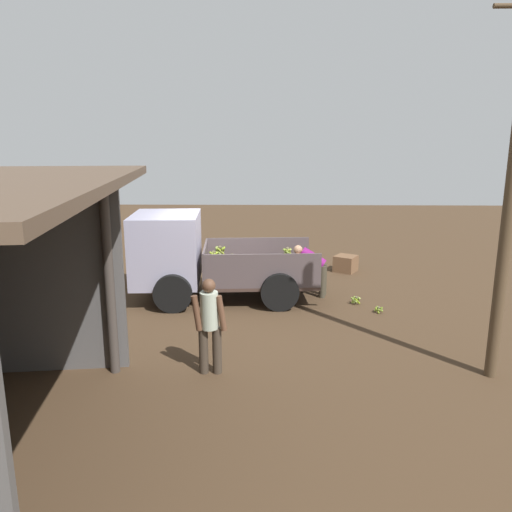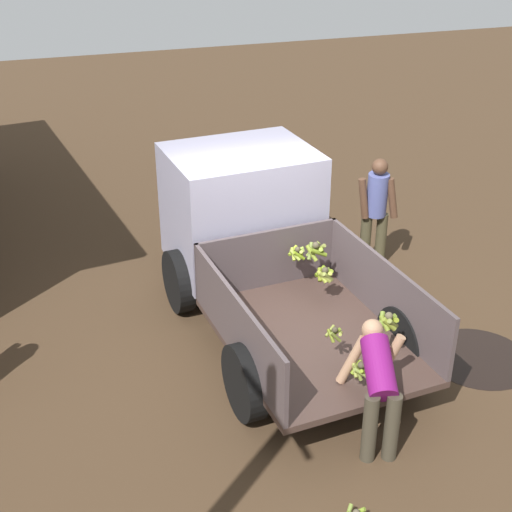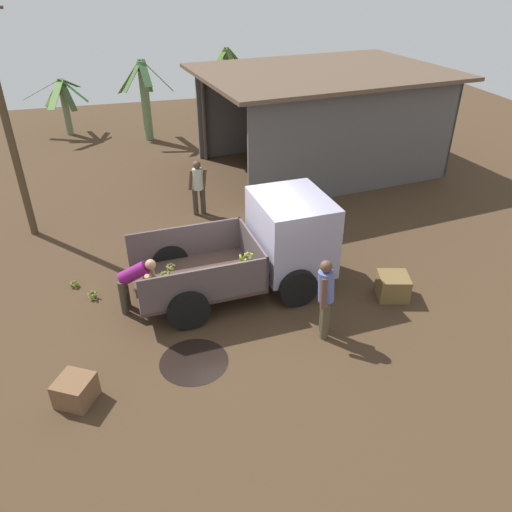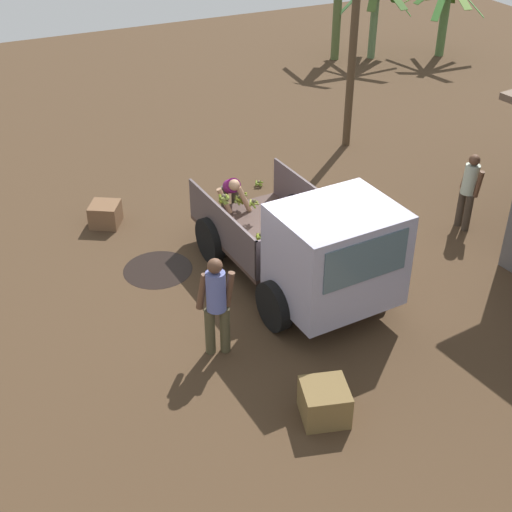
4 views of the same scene
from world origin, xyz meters
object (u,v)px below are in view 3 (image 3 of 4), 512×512
at_px(banana_bunch_on_ground_0, 74,284).
at_px(cargo_truck, 275,240).
at_px(utility_pole, 6,122).
at_px(wooden_crate_0, 75,390).
at_px(person_foreground_visitor, 325,295).
at_px(person_bystander_near_shed, 198,185).
at_px(banana_bunch_on_ground_1, 92,295).
at_px(person_worker_loading, 134,280).
at_px(wooden_crate_1, 393,286).

bearing_deg(banana_bunch_on_ground_0, cargo_truck, -12.25).
height_order(utility_pole, wooden_crate_0, utility_pole).
bearing_deg(person_foreground_visitor, cargo_truck, -63.38).
relative_size(person_bystander_near_shed, banana_bunch_on_ground_1, 6.56).
relative_size(person_bystander_near_shed, wooden_crate_0, 2.81).
relative_size(person_foreground_visitor, banana_bunch_on_ground_0, 8.17).
relative_size(person_worker_loading, banana_bunch_on_ground_1, 5.05).
xyz_separation_m(person_foreground_visitor, banana_bunch_on_ground_0, (-4.90, 3.05, -0.87)).
xyz_separation_m(banana_bunch_on_ground_0, wooden_crate_0, (0.19, -3.61, 0.15)).
xyz_separation_m(person_worker_loading, person_bystander_near_shed, (2.07, 4.30, 0.14)).
relative_size(cargo_truck, person_bystander_near_shed, 2.75).
bearing_deg(person_bystander_near_shed, wooden_crate_1, -147.38).
height_order(person_foreground_visitor, person_worker_loading, person_foreground_visitor).
distance_m(person_worker_loading, wooden_crate_0, 2.68).
bearing_deg(person_foreground_visitor, wooden_crate_1, -141.54).
height_order(banana_bunch_on_ground_1, wooden_crate_1, wooden_crate_1).
bearing_deg(banana_bunch_on_ground_0, person_worker_loading, -42.71).
bearing_deg(wooden_crate_0, person_foreground_visitor, 6.75).
bearing_deg(banana_bunch_on_ground_0, wooden_crate_0, -86.96).
height_order(utility_pole, banana_bunch_on_ground_0, utility_pole).
bearing_deg(person_worker_loading, cargo_truck, 19.57).
bearing_deg(banana_bunch_on_ground_0, person_bystander_near_shed, 41.43).
bearing_deg(utility_pole, person_bystander_near_shed, 0.13).
height_order(cargo_truck, wooden_crate_1, cargo_truck).
bearing_deg(person_foreground_visitor, banana_bunch_on_ground_1, -12.48).
distance_m(wooden_crate_0, wooden_crate_1, 6.84).
relative_size(person_foreground_visitor, person_bystander_near_shed, 1.06).
bearing_deg(utility_pole, person_foreground_visitor, -45.03).
xyz_separation_m(person_foreground_visitor, wooden_crate_1, (1.99, 0.82, -0.69)).
bearing_deg(person_worker_loading, banana_bunch_on_ground_1, 159.77).
distance_m(person_foreground_visitor, banana_bunch_on_ground_0, 5.84).
height_order(cargo_truck, utility_pole, utility_pole).
distance_m(person_foreground_visitor, banana_bunch_on_ground_1, 5.19).
bearing_deg(cargo_truck, wooden_crate_1, -31.86).
relative_size(banana_bunch_on_ground_1, wooden_crate_0, 0.43).
relative_size(person_bystander_near_shed, banana_bunch_on_ground_0, 7.69).
bearing_deg(person_foreground_visitor, person_bystander_near_shed, -60.28).
bearing_deg(banana_bunch_on_ground_0, banana_bunch_on_ground_1, -55.72).
distance_m(utility_pole, person_worker_loading, 5.49).
bearing_deg(wooden_crate_1, utility_pole, 146.86).
height_order(utility_pole, person_worker_loading, utility_pole).
xyz_separation_m(utility_pole, wooden_crate_1, (8.06, -5.26, -2.81)).
relative_size(cargo_truck, utility_pole, 0.74).
bearing_deg(person_bystander_near_shed, banana_bunch_on_ground_1, 139.53).
bearing_deg(wooden_crate_0, cargo_truck, 31.27).
xyz_separation_m(person_foreground_visitor, banana_bunch_on_ground_1, (-4.50, 2.46, -0.85)).
distance_m(cargo_truck, person_worker_loading, 3.18).
bearing_deg(wooden_crate_0, person_worker_loading, 63.38).
distance_m(person_bystander_near_shed, wooden_crate_0, 7.42).
bearing_deg(cargo_truck, person_bystander_near_shed, 101.20).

